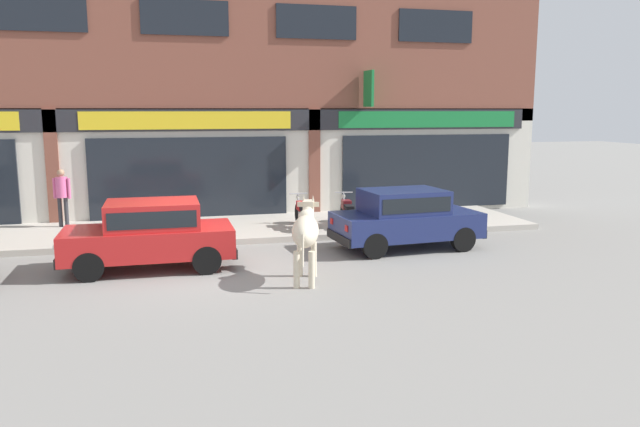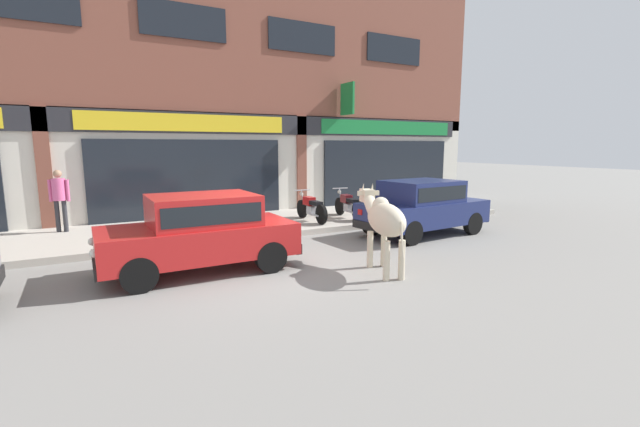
{
  "view_description": "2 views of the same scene",
  "coord_description": "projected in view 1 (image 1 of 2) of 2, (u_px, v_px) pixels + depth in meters",
  "views": [
    {
      "loc": [
        -0.77,
        -13.15,
        3.37
      ],
      "look_at": [
        2.79,
        1.0,
        0.93
      ],
      "focal_mm": 35.0,
      "sensor_mm": 36.0,
      "label": 1
    },
    {
      "loc": [
        -2.96,
        -7.68,
        2.36
      ],
      "look_at": [
        1.87,
        1.0,
        0.78
      ],
      "focal_mm": 24.0,
      "sensor_mm": 36.0,
      "label": 2
    }
  ],
  "objects": [
    {
      "name": "motorcycle_0",
      "position": [
        303.0,
        213.0,
        17.15
      ],
      "size": [
        0.52,
        1.81,
        0.88
      ],
      "color": "black",
      "rests_on": "sidewalk"
    },
    {
      "name": "car_0",
      "position": [
        150.0,
        232.0,
        13.18
      ],
      "size": [
        3.62,
        1.63,
        1.46
      ],
      "color": "black",
      "rests_on": "ground"
    },
    {
      "name": "ground_plane",
      "position": [
        205.0,
        269.0,
        13.31
      ],
      "size": [
        90.0,
        90.0,
        0.0
      ],
      "primitive_type": "plane",
      "color": "gray"
    },
    {
      "name": "motorcycle_1",
      "position": [
        347.0,
        212.0,
        17.39
      ],
      "size": [
        0.55,
        1.81,
        0.88
      ],
      "color": "black",
      "rests_on": "sidewalk"
    },
    {
      "name": "shop_building",
      "position": [
        186.0,
        61.0,
        18.4
      ],
      "size": [
        23.0,
        1.4,
        9.97
      ],
      "color": "brown",
      "rests_on": "ground"
    },
    {
      "name": "cow",
      "position": [
        306.0,
        231.0,
        12.25
      ],
      "size": [
        0.95,
        2.09,
        1.61
      ],
      "color": "beige",
      "rests_on": "ground"
    },
    {
      "name": "sidewalk",
      "position": [
        195.0,
        230.0,
        17.17
      ],
      "size": [
        19.0,
        3.69,
        0.16
      ],
      "primitive_type": "cube",
      "color": "#B7AFA3",
      "rests_on": "ground"
    },
    {
      "name": "pedestrian",
      "position": [
        62.0,
        192.0,
        17.13
      ],
      "size": [
        0.47,
        0.32,
        1.6
      ],
      "color": "#2D2D33",
      "rests_on": "sidewalk"
    },
    {
      "name": "car_1",
      "position": [
        405.0,
        216.0,
        15.12
      ],
      "size": [
        3.71,
        1.87,
        1.46
      ],
      "color": "black",
      "rests_on": "ground"
    }
  ]
}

